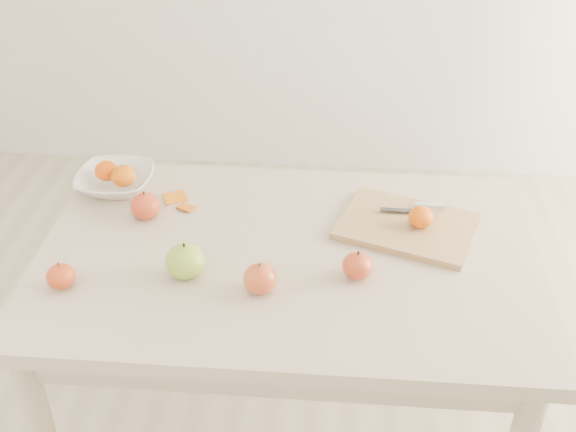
{
  "coord_description": "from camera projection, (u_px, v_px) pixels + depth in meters",
  "views": [
    {
      "loc": [
        0.12,
        -1.41,
        1.79
      ],
      "look_at": [
        0.0,
        0.05,
        0.82
      ],
      "focal_mm": 45.0,
      "sensor_mm": 36.0,
      "label": 1
    }
  ],
  "objects": [
    {
      "name": "fruit_bowl",
      "position": [
        115.0,
        181.0,
        1.98
      ],
      "size": [
        0.21,
        0.21,
        0.05
      ],
      "primitive_type": "imported",
      "color": "white",
      "rests_on": "table"
    },
    {
      "name": "apple_red_a",
      "position": [
        146.0,
        206.0,
        1.85
      ],
      "size": [
        0.08,
        0.08,
        0.07
      ],
      "primitive_type": "ellipsoid",
      "color": "#9E1613",
      "rests_on": "table"
    },
    {
      "name": "table",
      "position": [
        286.0,
        283.0,
        1.8
      ],
      "size": [
        1.2,
        0.8,
        0.75
      ],
      "color": "beige",
      "rests_on": "ground"
    },
    {
      "name": "orange_peel_a",
      "position": [
        175.0,
        199.0,
        1.95
      ],
      "size": [
        0.07,
        0.07,
        0.01
      ],
      "primitive_type": "cube",
      "rotation": [
        0.21,
        0.0,
        0.51
      ],
      "color": "orange",
      "rests_on": "table"
    },
    {
      "name": "apple_green",
      "position": [
        185.0,
        261.0,
        1.65
      ],
      "size": [
        0.09,
        0.09,
        0.08
      ],
      "primitive_type": "ellipsoid",
      "color": "#61951B",
      "rests_on": "table"
    },
    {
      "name": "apple_red_c",
      "position": [
        260.0,
        278.0,
        1.61
      ],
      "size": [
        0.08,
        0.08,
        0.07
      ],
      "primitive_type": "ellipsoid",
      "color": "maroon",
      "rests_on": "table"
    },
    {
      "name": "board_tangerine",
      "position": [
        421.0,
        217.0,
        1.79
      ],
      "size": [
        0.06,
        0.06,
        0.05
      ],
      "primitive_type": "ellipsoid",
      "color": "#DF5907",
      "rests_on": "cutting_board"
    },
    {
      "name": "cutting_board",
      "position": [
        407.0,
        226.0,
        1.82
      ],
      "size": [
        0.39,
        0.34,
        0.02
      ],
      "primitive_type": "cube",
      "rotation": [
        0.0,
        0.0,
        -0.34
      ],
      "color": "tan",
      "rests_on": "table"
    },
    {
      "name": "orange_peel_b",
      "position": [
        187.0,
        208.0,
        1.91
      ],
      "size": [
        0.06,
        0.05,
        0.01
      ],
      "primitive_type": "cube",
      "rotation": [
        -0.14,
        0.0,
        -0.46
      ],
      "color": "#C6590E",
      "rests_on": "table"
    },
    {
      "name": "paring_knife",
      "position": [
        424.0,
        207.0,
        1.87
      ],
      "size": [
        0.17,
        0.05,
        0.01
      ],
      "color": "silver",
      "rests_on": "cutting_board"
    },
    {
      "name": "bowl_tangerine_near",
      "position": [
        106.0,
        171.0,
        1.97
      ],
      "size": [
        0.06,
        0.06,
        0.06
      ],
      "primitive_type": "ellipsoid",
      "color": "#DC5007",
      "rests_on": "fruit_bowl"
    },
    {
      "name": "bowl_tangerine_far",
      "position": [
        123.0,
        176.0,
        1.95
      ],
      "size": [
        0.07,
        0.07,
        0.06
      ],
      "primitive_type": "ellipsoid",
      "color": "#D95E07",
      "rests_on": "fruit_bowl"
    },
    {
      "name": "apple_red_d",
      "position": [
        61.0,
        276.0,
        1.62
      ],
      "size": [
        0.07,
        0.07,
        0.06
      ],
      "primitive_type": "ellipsoid",
      "color": "maroon",
      "rests_on": "table"
    },
    {
      "name": "apple_red_e",
      "position": [
        357.0,
        266.0,
        1.65
      ],
      "size": [
        0.07,
        0.07,
        0.06
      ],
      "primitive_type": "ellipsoid",
      "color": "maroon",
      "rests_on": "table"
    }
  ]
}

